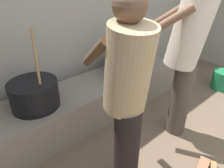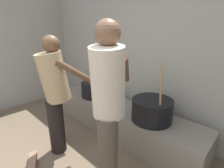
{
  "view_description": "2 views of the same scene",
  "coord_description": "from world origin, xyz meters",
  "views": [
    {
      "loc": [
        -1.4,
        0.2,
        1.57
      ],
      "look_at": [
        -0.35,
        1.41,
        0.69
      ],
      "focal_mm": 32.43,
      "sensor_mm": 36.0,
      "label": 1
    },
    {
      "loc": [
        1.26,
        0.13,
        1.54
      ],
      "look_at": [
        -0.14,
        1.59,
        0.9
      ],
      "focal_mm": 26.24,
      "sensor_mm": 36.0,
      "label": 2
    }
  ],
  "objects": [
    {
      "name": "cooking_pot_main",
      "position": [
        0.29,
        1.88,
        0.58
      ],
      "size": [
        0.52,
        0.52,
        0.74
      ],
      "color": "black",
      "rests_on": "hearth_ledge"
    },
    {
      "name": "block_enclosure_rear",
      "position": [
        0.0,
        2.43,
        1.21
      ],
      "size": [
        5.44,
        0.2,
        2.41
      ],
      "primitive_type": "cube",
      "color": "#9E998E",
      "rests_on": "ground_plane"
    },
    {
      "name": "cook_in_tan_shirt",
      "position": [
        -0.56,
        1.01,
        0.86
      ],
      "size": [
        0.49,
        0.7,
        1.52
      ],
      "color": "black",
      "rests_on": "ground_plane"
    },
    {
      "name": "hearth_ledge",
      "position": [
        -0.3,
        1.91,
        0.22
      ],
      "size": [
        2.63,
        0.6,
        0.44
      ],
      "primitive_type": "cube",
      "color": "slate",
      "rests_on": "ground_plane"
    },
    {
      "name": "cooking_pot_secondary",
      "position": [
        -0.89,
        1.9,
        0.57
      ],
      "size": [
        0.45,
        0.45,
        0.71
      ],
      "color": "black",
      "rests_on": "hearth_ledge"
    },
    {
      "name": "cook_in_cream_shirt",
      "position": [
        0.28,
        1.1,
        0.95
      ],
      "size": [
        0.65,
        0.74,
        1.65
      ],
      "color": "#4C4238",
      "rests_on": "ground_plane"
    }
  ]
}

